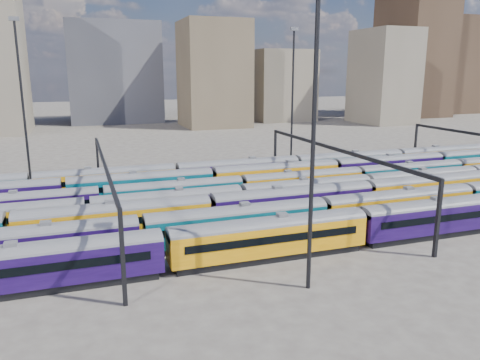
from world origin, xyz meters
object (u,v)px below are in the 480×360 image
object	(u,v)px
rake_0	(361,222)
rake_1	(238,220)
rake_2	(367,193)
mast_2	(314,124)

from	to	relation	value
rake_0	rake_1	world-z (taller)	rake_0
rake_0	rake_2	distance (m)	12.51
rake_2	mast_2	xyz separation A→B (m)	(-17.15, -17.00, 11.26)
rake_1	mast_2	size ratio (longest dim) A/B	3.94
rake_0	mast_2	bearing A→B (deg)	-143.98
rake_0	rake_1	size ratio (longest dim) A/B	1.21
rake_1	rake_2	distance (m)	19.98
rake_2	mast_2	size ratio (longest dim) A/B	4.90
rake_2	mast_2	bearing A→B (deg)	-135.24
rake_0	rake_2	size ratio (longest dim) A/B	0.98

